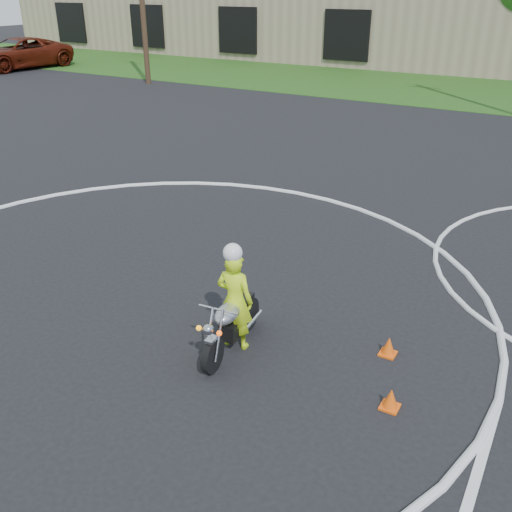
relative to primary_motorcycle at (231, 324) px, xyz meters
The scene contains 7 objects.
ground 3.20m from the primary_motorcycle, 136.10° to the right, with size 120.00×120.00×0.00m, color black.
grass_strip 24.91m from the primary_motorcycle, 95.27° to the left, with size 120.00×10.00×0.02m, color #1E4714.
course_markings 2.20m from the primary_motorcycle, 93.08° to the left, with size 19.05×19.05×0.12m.
primary_motorcycle is the anchor object (origin of this frame).
rider_primary_grp 0.40m from the primary_motorcycle, 92.79° to the left, with size 0.61×0.43×1.72m.
pickup_grp 34.23m from the primary_motorcycle, 145.60° to the left, with size 3.92×7.01×1.85m.
traffic_cones 2.98m from the primary_motorcycle, ahead, with size 21.53×13.80×0.30m.
Camera 1 is at (6.21, -3.81, 5.03)m, focal length 40.00 mm.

